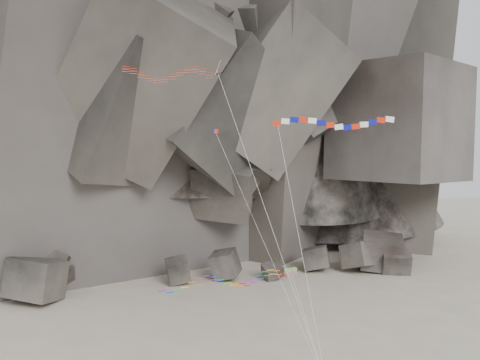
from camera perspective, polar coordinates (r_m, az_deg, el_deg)
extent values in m
cube|color=#47423F|center=(92.66, -1.59, -9.36)|extent=(6.38, 5.51, 5.70)
cube|color=#47423F|center=(100.61, 16.30, -8.56)|extent=(6.43, 6.64, 5.11)
cube|color=#47423F|center=(91.92, -19.60, -10.05)|extent=(7.88, 8.29, 6.38)
cube|color=#47423F|center=(101.94, 14.87, -7.82)|extent=(9.37, 10.05, 7.14)
cube|color=#47423F|center=(100.30, 12.66, -8.37)|extent=(7.20, 7.92, 6.24)
cube|color=#47423F|center=(93.16, 3.47, -10.05)|extent=(3.79, 3.78, 3.46)
cube|color=#47423F|center=(86.36, -20.94, -10.24)|extent=(9.71, 9.01, 7.24)
cube|color=#47423F|center=(90.69, -6.64, -9.94)|extent=(4.27, 4.30, 4.97)
cube|color=#47423F|center=(90.04, -19.87, -9.62)|extent=(7.76, 6.83, 8.45)
cube|color=#47423F|center=(99.86, 8.13, -8.55)|extent=(6.32, 6.37, 4.90)
cylinder|color=silver|center=(53.03, 3.05, -4.09)|extent=(8.03, 11.51, 30.04)
cube|color=red|center=(54.48, 3.95, 6.03)|extent=(0.96, 0.78, 0.55)
cube|color=white|center=(54.45, 4.87, 6.26)|extent=(1.00, 0.80, 0.61)
cube|color=#0B0F82|center=(54.40, 5.81, 6.41)|extent=(1.02, 0.80, 0.65)
cube|color=red|center=(54.32, 6.76, 6.42)|extent=(1.02, 0.81, 0.66)
cube|color=white|center=(54.25, 7.72, 6.28)|extent=(1.00, 0.80, 0.63)
cube|color=#0B0F82|center=(54.22, 8.66, 6.05)|extent=(0.97, 0.79, 0.57)
cube|color=red|center=(54.24, 9.59, 5.79)|extent=(0.99, 0.79, 0.60)
cube|color=white|center=(54.33, 10.49, 5.59)|extent=(1.02, 0.80, 0.65)
cube|color=#0B0F82|center=(54.49, 11.36, 5.52)|extent=(1.02, 0.81, 0.66)
cube|color=red|center=(54.69, 12.22, 5.60)|extent=(1.01, 0.80, 0.64)
cube|color=white|center=(54.91, 13.07, 5.78)|extent=(0.98, 0.79, 0.58)
cube|color=#0B0F82|center=(55.14, 13.91, 6.01)|extent=(0.98, 0.79, 0.59)
cube|color=red|center=(55.34, 14.78, 6.19)|extent=(1.01, 0.80, 0.64)
cube|color=white|center=(55.50, 15.66, 6.25)|extent=(1.02, 0.81, 0.66)
cylinder|color=silver|center=(52.45, 6.54, -7.36)|extent=(2.65, 7.31, 24.38)
cube|color=#CEEC0D|center=(58.08, 5.40, -9.66)|extent=(1.48, 0.64, 0.81)
cube|color=#0CB219|center=(57.98, 5.46, -10.00)|extent=(1.24, 0.47, 0.55)
cylinder|color=silver|center=(55.60, 7.20, -15.06)|extent=(0.65, 8.68, 8.73)
cube|color=red|center=(54.89, -2.67, 5.22)|extent=(0.61, 0.13, 0.39)
cube|color=#0B0F82|center=(54.86, -2.88, 5.22)|extent=(0.23, 0.08, 0.40)
cylinder|color=silver|center=(52.61, 3.03, -7.72)|extent=(8.62, 9.50, 23.61)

